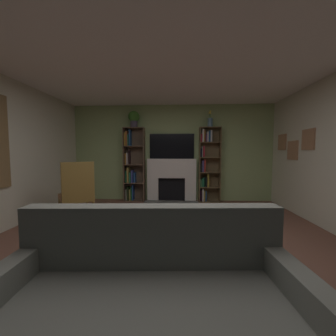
% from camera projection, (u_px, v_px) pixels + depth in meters
% --- Properties ---
extents(ground_plane, '(7.43, 7.43, 0.00)m').
position_uv_depth(ground_plane, '(163.00, 253.00, 2.72)').
color(ground_plane, brown).
extents(wall_back_accent, '(5.48, 0.06, 2.58)m').
position_uv_depth(wall_back_accent, '(172.00, 153.00, 5.74)').
color(wall_back_accent, '#9BB578').
rests_on(wall_back_accent, ground_plane).
extents(ceiling, '(5.48, 6.31, 0.06)m').
position_uv_depth(ceiling, '(162.00, 44.00, 2.53)').
color(ceiling, white).
rests_on(ceiling, wall_back_accent).
extents(fireplace, '(1.40, 0.49, 1.14)m').
position_uv_depth(fireplace, '(172.00, 179.00, 5.66)').
color(fireplace, silver).
rests_on(fireplace, ground_plane).
extents(tv, '(1.19, 0.06, 0.67)m').
position_uv_depth(tv, '(172.00, 146.00, 5.67)').
color(tv, black).
rests_on(tv, fireplace).
extents(bookshelf_left, '(0.55, 0.30, 1.97)m').
position_uv_depth(bookshelf_left, '(132.00, 167.00, 5.68)').
color(bookshelf_left, brown).
rests_on(bookshelf_left, ground_plane).
extents(bookshelf_right, '(0.55, 0.28, 1.97)m').
position_uv_depth(bookshelf_right, '(207.00, 165.00, 5.57)').
color(bookshelf_right, brown).
rests_on(bookshelf_right, ground_plane).
extents(potted_plant, '(0.29, 0.29, 0.44)m').
position_uv_depth(potted_plant, '(134.00, 118.00, 5.55)').
color(potted_plant, '#50475D').
rests_on(potted_plant, bookshelf_left).
extents(vase_with_flowers, '(0.13, 0.13, 0.43)m').
position_uv_depth(vase_with_flowers, '(210.00, 122.00, 5.44)').
color(vase_with_flowers, slate).
rests_on(vase_with_flowers, bookshelf_right).
extents(couch, '(2.02, 1.01, 0.89)m').
position_uv_depth(couch, '(150.00, 310.00, 1.36)').
color(couch, gray).
rests_on(couch, ground_plane).
extents(armchair, '(0.79, 0.79, 1.13)m').
position_uv_depth(armchair, '(77.00, 192.00, 4.02)').
color(armchair, brown).
rests_on(armchair, ground_plane).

